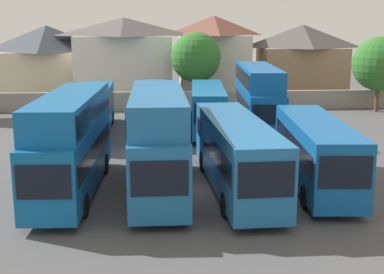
% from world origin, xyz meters
% --- Properties ---
extents(ground, '(140.00, 140.00, 0.00)m').
position_xyz_m(ground, '(0.00, 18.00, 0.00)').
color(ground, '#4C4C4F').
extents(depot_boundary_wall, '(56.00, 0.50, 1.80)m').
position_xyz_m(depot_boundary_wall, '(0.00, 24.65, 0.90)').
color(depot_boundary_wall, gray).
rests_on(depot_boundary_wall, ground).
extents(bus_1, '(2.85, 11.06, 4.87)m').
position_xyz_m(bus_1, '(-6.08, 0.14, 2.74)').
color(bus_1, '#0F5A9B').
rests_on(bus_1, ground).
extents(bus_2, '(2.70, 10.47, 5.02)m').
position_xyz_m(bus_2, '(-1.87, -0.19, 2.82)').
color(bus_2, '#1C5F9C').
rests_on(bus_2, ground).
extents(bus_3, '(3.05, 12.05, 3.54)m').
position_xyz_m(bus_3, '(1.99, -0.03, 2.02)').
color(bus_3, '#1D64A2').
rests_on(bus_3, ground).
extents(bus_4, '(3.18, 10.58, 3.43)m').
position_xyz_m(bus_4, '(6.10, 0.21, 1.96)').
color(bus_4, '#115599').
rests_on(bus_4, ground).
extents(bus_5, '(2.72, 12.07, 3.33)m').
position_xyz_m(bus_5, '(-6.76, 14.31, 1.91)').
color(bus_5, '#0F6294').
rests_on(bus_5, ground).
extents(bus_6, '(3.21, 11.70, 3.43)m').
position_xyz_m(bus_6, '(-1.94, 14.60, 1.96)').
color(bus_6, '#1957A0').
rests_on(bus_6, ground).
extents(bus_7, '(3.11, 10.68, 3.45)m').
position_xyz_m(bus_7, '(1.99, 14.44, 1.97)').
color(bus_7, '#12619D').
rests_on(bus_7, ground).
extents(bus_8, '(3.28, 11.78, 4.93)m').
position_xyz_m(bus_8, '(5.95, 14.87, 2.78)').
color(bus_8, '#0F539F').
rests_on(bus_8, ground).
extents(house_terrace_left, '(9.94, 7.44, 7.94)m').
position_xyz_m(house_terrace_left, '(-13.76, 33.85, 4.06)').
color(house_terrace_left, beige).
rests_on(house_terrace_left, ground).
extents(house_terrace_centre, '(10.57, 7.78, 8.77)m').
position_xyz_m(house_terrace_centre, '(-5.30, 32.39, 4.46)').
color(house_terrace_centre, silver).
rests_on(house_terrace_centre, ground).
extents(house_terrace_right, '(7.66, 8.32, 8.99)m').
position_xyz_m(house_terrace_right, '(4.54, 33.77, 4.58)').
color(house_terrace_right, silver).
rests_on(house_terrace_right, ground).
extents(house_terrace_far_right, '(9.69, 6.45, 8.01)m').
position_xyz_m(house_terrace_far_right, '(14.46, 33.40, 4.09)').
color(house_terrace_far_right, '#9E7A60').
rests_on(house_terrace_far_right, ground).
extents(tree_left_of_lot, '(5.05, 5.05, 7.01)m').
position_xyz_m(tree_left_of_lot, '(18.82, 22.65, 4.47)').
color(tree_left_of_lot, brown).
rests_on(tree_left_of_lot, ground).
extents(tree_right_of_lot, '(4.96, 4.96, 7.35)m').
position_xyz_m(tree_right_of_lot, '(2.04, 27.15, 4.84)').
color(tree_right_of_lot, brown).
rests_on(tree_right_of_lot, ground).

